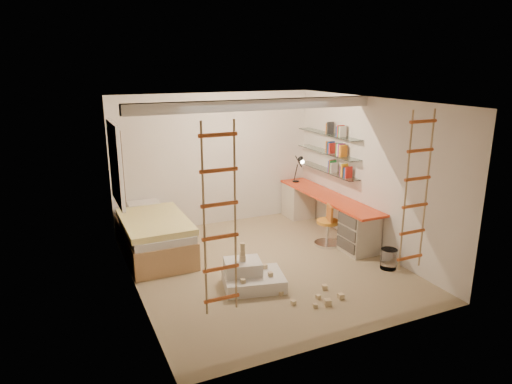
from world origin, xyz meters
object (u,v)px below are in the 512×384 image
desk (326,212)px  bed (154,235)px  swivel_chair (328,230)px  play_platform (250,277)px

desk → bed: 3.22m
bed → swivel_chair: swivel_chair is taller
swivel_chair → play_platform: size_ratio=0.77×
desk → play_platform: bearing=-147.2°
desk → play_platform: size_ratio=2.86×
desk → swivel_chair: size_ratio=3.73×
desk → swivel_chair: (-0.32, -0.55, -0.13)m
swivel_chair → play_platform: (-1.87, -0.87, -0.13)m
bed → desk: bearing=-6.5°
desk → play_platform: desk is taller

